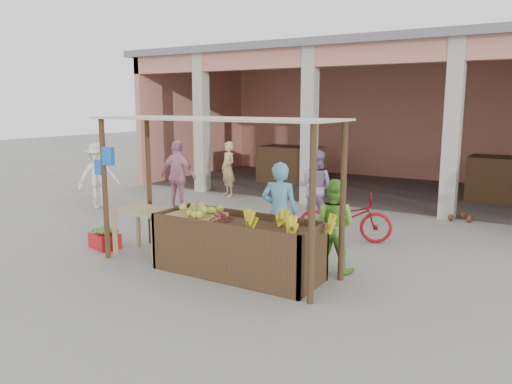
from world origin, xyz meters
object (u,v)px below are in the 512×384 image
Objects in this scene: side_table at (145,217)px; motorcycle at (345,217)px; red_crate at (105,240)px; vendor_blue at (280,209)px; vendor_green at (334,223)px; fruit_stall at (237,249)px.

side_table is 0.57× the size of motorcycle.
red_crate is 3.32m from vendor_blue.
vendor_green is (3.09, 0.94, 0.10)m from side_table.
red_crate is 0.35× the size of vendor_green.
fruit_stall is 2.86m from red_crate.
fruit_stall reaches higher than red_crate.
fruit_stall is 1.41× the size of motorcycle.
vendor_blue is 1.83m from motorcycle.
side_table is at bearing 7.89° from vendor_blue.
motorcycle is at bearing -76.25° from vendor_green.
vendor_green reaches higher than red_crate.
fruit_stall is 1.46× the size of vendor_blue.
vendor_green is at bearing 28.18° from red_crate.
vendor_blue is at bearing 75.34° from fruit_stall.
fruit_stall is 1.69× the size of vendor_green.
fruit_stall is 4.84× the size of red_crate.
motorcycle reaches higher than red_crate.
fruit_stall is 2.72m from motorcycle.
vendor_green reaches higher than motorcycle.
motorcycle is (0.47, 1.72, -0.41)m from vendor_blue.
vendor_blue is 0.95m from vendor_green.
fruit_stall is at bearing 4.29° from side_table.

